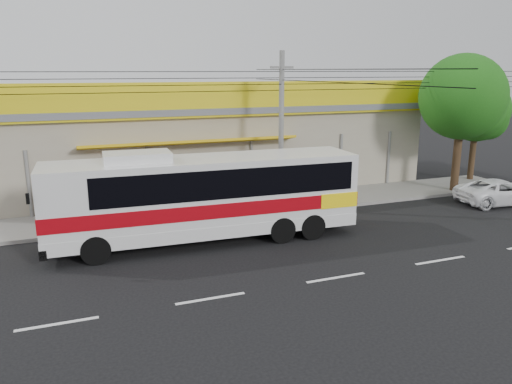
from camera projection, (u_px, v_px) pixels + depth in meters
The scene contains 11 objects.
ground at pixel (300, 251), 17.60m from camera, with size 120.00×120.00×0.00m, color black.
sidewalk at pixel (243, 207), 23.02m from camera, with size 30.00×3.20×0.15m, color gray.
lane_markings at pixel (336, 278), 15.34m from camera, with size 50.00×0.12×0.01m, color silver, non-canonical shape.
storefront_building at pixel (209, 143), 27.51m from camera, with size 22.60×9.20×5.70m.
coach_bus at pixel (210, 192), 18.26m from camera, with size 11.39×2.84×3.48m.
motorbike_red at pixel (90, 202), 21.39m from camera, with size 0.74×2.13×1.12m, color maroon.
motorbike_dark at pixel (121, 215), 19.84m from camera, with size 0.43×1.52×0.91m, color black.
white_car at pixel (501, 192), 23.69m from camera, with size 1.96×4.24×1.18m, color white.
utility_pole at pixel (282, 80), 21.44m from camera, with size 34.00×14.00×7.04m.
tree_near at pixel (465, 100), 24.84m from camera, with size 4.25×4.25×7.05m.
tree_far at pixel (479, 112), 27.71m from camera, with size 3.52×3.52×5.84m.
Camera 1 is at (-7.43, -14.93, 6.22)m, focal length 35.00 mm.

